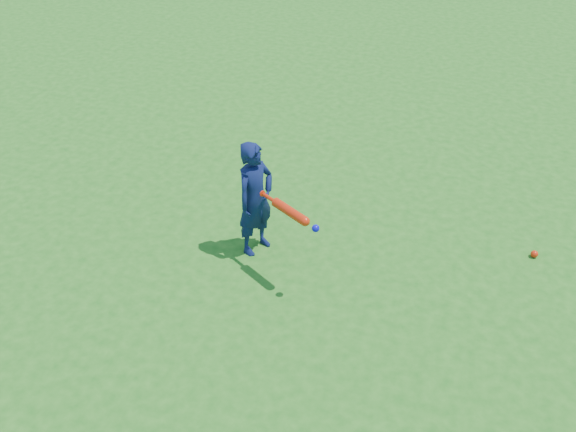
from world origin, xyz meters
name	(u,v)px	position (x,y,z in m)	size (l,w,h in m)	color
ground	(287,219)	(0.00, 0.00, 0.00)	(80.00, 80.00, 0.00)	#1D6117
child	(255,199)	(-0.13, -0.59, 0.63)	(0.46, 0.30, 1.25)	#0E1744
ground_ball_red	(534,254)	(2.66, 0.18, 0.04)	(0.08, 0.08, 0.08)	red
bat_swing	(292,213)	(0.38, -0.95, 0.80)	(0.71, 0.45, 0.09)	red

